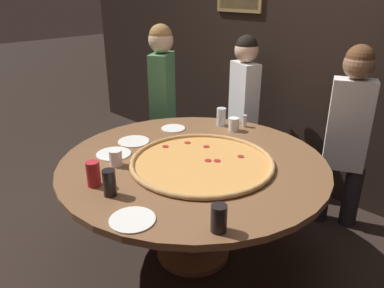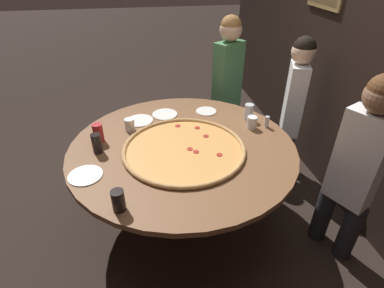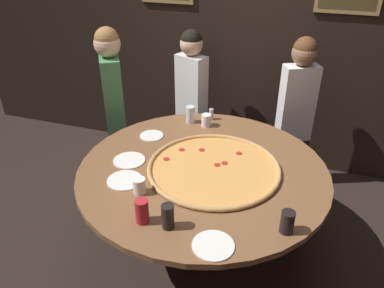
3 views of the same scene
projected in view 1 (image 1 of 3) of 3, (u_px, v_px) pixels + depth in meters
The scene contains 18 objects.
ground_plane at pixel (193, 252), 2.71m from camera, with size 24.00×24.00×0.00m, color black.
back_wall at pixel (315, 47), 3.16m from camera, with size 6.40×0.08×2.60m.
dining_table at pixel (193, 176), 2.47m from camera, with size 1.73×1.73×0.74m.
giant_pizza at pixel (202, 162), 2.37m from camera, with size 0.92×0.92×0.03m.
drink_cup_near_right at pixel (234, 124), 2.90m from camera, with size 0.08×0.08×0.10m, color white.
drink_cup_centre_back at pixel (109, 183), 1.99m from camera, with size 0.07×0.07×0.15m, color black.
drink_cup_beside_pizza at pixel (219, 218), 1.70m from camera, with size 0.08×0.08×0.13m, color black.
drink_cup_by_shaker at pixel (116, 158), 2.34m from camera, with size 0.08×0.08×0.10m, color white.
drink_cup_far_right at pixel (221, 117), 3.00m from camera, with size 0.08×0.08×0.14m, color silver.
drink_cup_front_edge at pixel (93, 174), 2.09m from camera, with size 0.08×0.08×0.15m, color #B22328.
white_plate_near_front at pixel (173, 128), 2.95m from camera, with size 0.19×0.19×0.01m, color white.
white_plate_left_side at pixel (132, 220), 1.80m from camera, with size 0.23×0.23×0.01m, color white.
white_plate_far_back at pixel (134, 141), 2.71m from camera, with size 0.23×0.23×0.01m, color white.
white_plate_right_side at pixel (114, 154), 2.51m from camera, with size 0.23×0.23×0.01m, color white.
condiment_shaker at pixel (245, 121), 2.99m from camera, with size 0.04×0.04×0.10m.
diner_side_left at pixel (348, 129), 2.77m from camera, with size 0.37×0.27×1.42m.
diner_side_right at pixel (244, 103), 3.44m from camera, with size 0.37×0.25×1.40m.
diner_far_right at pixel (163, 96), 3.47m from camera, with size 0.31×0.38×1.48m.
Camera 1 is at (1.54, -1.56, 1.78)m, focal length 35.00 mm.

